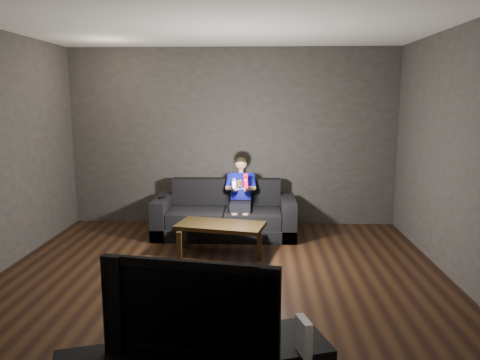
{
  "coord_description": "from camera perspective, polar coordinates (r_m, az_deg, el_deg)",
  "views": [
    {
      "loc": [
        0.41,
        -4.67,
        1.93
      ],
      "look_at": [
        0.15,
        1.55,
        0.85
      ],
      "focal_mm": 35.0,
      "sensor_mm": 36.0,
      "label": 1
    }
  ],
  "objects": [
    {
      "name": "sofa",
      "position": [
        6.73,
        -1.83,
        -4.6
      ],
      "size": [
        1.99,
        0.86,
        0.77
      ],
      "color": "black",
      "rests_on": "floor"
    },
    {
      "name": "child",
      "position": [
        6.58,
        0.09,
        -1.26
      ],
      "size": [
        0.43,
        0.52,
        1.05
      ],
      "color": "black",
      "rests_on": "sofa"
    },
    {
      "name": "right_wall",
      "position": [
        5.15,
        26.37,
        2.35
      ],
      "size": [
        0.04,
        5.0,
        2.7
      ],
      "primitive_type": "cube",
      "color": "#34302D",
      "rests_on": "ground"
    },
    {
      "name": "ceiling",
      "position": [
        4.75,
        -2.74,
        19.17
      ],
      "size": [
        5.0,
        5.0,
        0.02
      ],
      "primitive_type": "cube",
      "color": "white",
      "rests_on": "back_wall"
    },
    {
      "name": "coffee_table",
      "position": [
        5.89,
        -2.39,
        -5.84
      ],
      "size": [
        1.16,
        0.75,
        0.39
      ],
      "color": "black",
      "rests_on": "floor"
    },
    {
      "name": "front_wall",
      "position": [
        2.28,
        -8.05,
        -5.01
      ],
      "size": [
        5.0,
        0.04,
        2.7
      ],
      "primitive_type": "cube",
      "color": "#34302D",
      "rests_on": "ground"
    },
    {
      "name": "back_wall",
      "position": [
        7.2,
        -0.88,
        5.23
      ],
      "size": [
        5.0,
        0.04,
        2.7
      ],
      "primitive_type": "cube",
      "color": "#34302D",
      "rests_on": "ground"
    },
    {
      "name": "wii_remote_black",
      "position": [
        6.71,
        -9.55,
        -2.09
      ],
      "size": [
        0.06,
        0.14,
        0.03
      ],
      "color": "black",
      "rests_on": "sofa"
    },
    {
      "name": "wii_console",
      "position": [
        2.73,
        7.75,
        -18.34
      ],
      "size": [
        0.09,
        0.16,
        0.2
      ],
      "primitive_type": "cube",
      "rotation": [
        0.0,
        0.0,
        0.29
      ],
      "color": "white",
      "rests_on": "media_console"
    },
    {
      "name": "floor",
      "position": [
        5.07,
        -2.48,
        -12.56
      ],
      "size": [
        5.0,
        5.0,
        0.0
      ],
      "primitive_type": "plane",
      "color": "black",
      "rests_on": "ground"
    },
    {
      "name": "wii_remote_red",
      "position": [
        6.14,
        0.69,
        -0.12
      ],
      "size": [
        0.06,
        0.08,
        0.2
      ],
      "color": "red",
      "rests_on": "child"
    },
    {
      "name": "nunchuk_white",
      "position": [
        6.16,
        -0.72,
        -0.45
      ],
      "size": [
        0.07,
        0.1,
        0.16
      ],
      "color": "white",
      "rests_on": "child"
    },
    {
      "name": "tv",
      "position": [
        2.66,
        -5.55,
        -14.77
      ],
      "size": [
        0.98,
        0.28,
        0.56
      ],
      "primitive_type": "imported",
      "rotation": [
        0.0,
        0.0,
        -0.16
      ],
      "color": "black",
      "rests_on": "media_console"
    }
  ]
}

